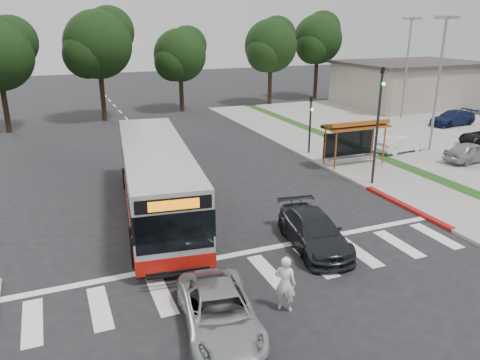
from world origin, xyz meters
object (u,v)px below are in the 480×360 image
pedestrian (285,284)px  dark_sedan (314,231)px  silver_suv_south (220,312)px  transit_bus (157,180)px

pedestrian → dark_sedan: 4.68m
dark_sedan → silver_suv_south: (-5.40, -3.70, -0.06)m
pedestrian → dark_sedan: pedestrian is taller
pedestrian → silver_suv_south: 2.30m
pedestrian → dark_sedan: size_ratio=0.39×
transit_bus → dark_sedan: 7.82m
pedestrian → silver_suv_south: pedestrian is taller
silver_suv_south → pedestrian: bearing=14.3°
transit_bus → dark_sedan: bearing=-42.3°
transit_bus → silver_suv_south: bearing=-85.0°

